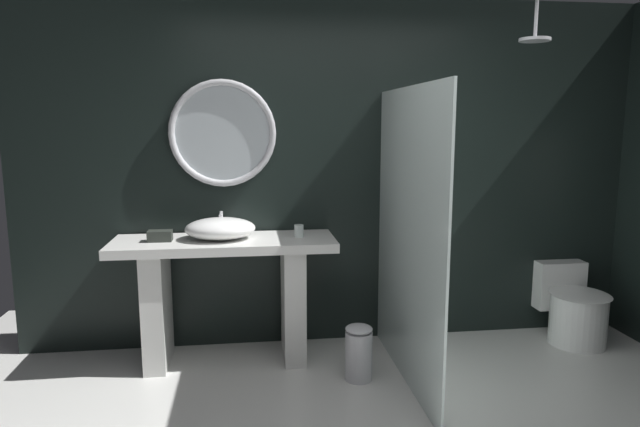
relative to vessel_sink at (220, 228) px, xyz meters
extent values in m
cube|color=black|center=(0.89, 0.33, 0.34)|extent=(4.80, 0.10, 2.60)
cube|color=silver|center=(0.03, -0.01, -0.11)|extent=(1.54, 0.54, 0.06)
cube|color=silver|center=(-0.45, -0.01, -0.55)|extent=(0.15, 0.46, 0.82)
cube|color=silver|center=(0.50, -0.01, -0.55)|extent=(0.15, 0.46, 0.82)
ellipsoid|color=white|center=(0.00, 0.00, 0.00)|extent=(0.49, 0.40, 0.15)
cylinder|color=silver|center=(0.00, 0.18, 0.01)|extent=(0.02, 0.02, 0.17)
cylinder|color=silver|center=(0.00, 0.11, 0.08)|extent=(0.02, 0.15, 0.02)
cylinder|color=silver|center=(0.55, 0.00, -0.03)|extent=(0.07, 0.07, 0.09)
cube|color=#282D28|center=(-0.41, -0.02, -0.04)|extent=(0.16, 0.10, 0.07)
torus|color=silver|center=(0.03, 0.24, 0.65)|extent=(0.77, 0.05, 0.77)
cylinder|color=#B2BCC1|center=(0.03, 0.25, 0.65)|extent=(0.69, 0.01, 0.69)
cube|color=silver|center=(1.21, -0.46, 0.00)|extent=(0.02, 1.46, 1.92)
cylinder|color=silver|center=(2.12, -0.23, 1.41)|extent=(0.02, 0.02, 0.25)
cylinder|color=silver|center=(2.12, -0.23, 1.28)|extent=(0.21, 0.21, 0.02)
cylinder|color=white|center=(2.70, -0.08, -0.77)|extent=(0.42, 0.42, 0.39)
ellipsoid|color=white|center=(2.70, -0.08, -0.56)|extent=(0.44, 0.48, 0.02)
cube|color=white|center=(2.70, 0.21, -0.57)|extent=(0.39, 0.16, 0.39)
cylinder|color=silver|center=(0.90, -0.45, -0.80)|extent=(0.18, 0.18, 0.33)
ellipsoid|color=silver|center=(0.90, -0.45, -0.61)|extent=(0.18, 0.18, 0.05)
camera|label=1|loc=(0.19, -3.84, 0.73)|focal=31.03mm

